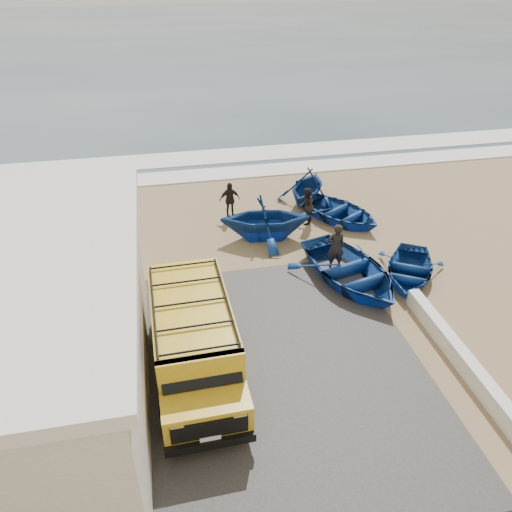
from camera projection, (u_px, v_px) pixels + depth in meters
ground at (262, 323)px, 15.50m from camera, size 160.00×160.00×0.00m
slab at (206, 378)px, 13.49m from camera, size 12.00×10.00×0.05m
ocean at (168, 39)px, 62.03m from camera, size 180.00×88.00×0.01m
surf_line at (213, 174)px, 25.46m from camera, size 180.00×1.60×0.06m
surf_wash at (207, 157)px, 27.54m from camera, size 180.00×2.20×0.04m
parapet at (463, 360)px, 13.71m from camera, size 0.35×6.00×0.55m
van at (194, 339)px, 13.06m from camera, size 2.22×5.28×2.24m
boat_near_left at (350, 270)px, 17.14m from camera, size 4.34×5.26×0.94m
boat_near_right at (409, 269)px, 17.43m from camera, size 3.73×4.05×0.68m
boat_mid_left at (265, 218)px, 19.47m from camera, size 3.86×3.45×1.85m
boat_mid_right at (340, 212)px, 21.07m from camera, size 4.30×4.65×0.79m
boat_far_left at (307, 186)px, 22.30m from camera, size 3.87×4.00×1.61m
fisherman_front at (336, 247)px, 17.68m from camera, size 0.65×0.43×1.78m
fisherman_middle at (306, 206)px, 20.62m from camera, size 0.87×0.95×1.58m
fisherman_back at (230, 200)px, 21.18m from camera, size 0.95×0.50×1.55m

